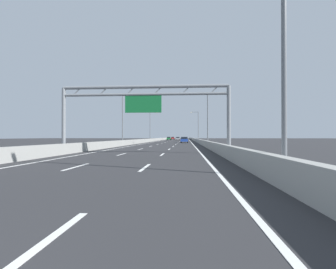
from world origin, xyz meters
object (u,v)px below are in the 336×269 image
Objects in this scene: streetlamp_left_far at (151,125)px; blue_car at (184,140)px; sign_gantry at (144,102)px; green_car at (169,138)px; streetlamp_right_mid at (206,115)px; silver_car at (178,138)px; streetlamp_right_near at (278,39)px; streetlamp_left_mid at (124,116)px; red_car at (173,138)px; streetlamp_right_far at (198,124)px.

streetlamp_left_far reaches higher than blue_car.
sign_gantry is 87.28m from green_car.
sign_gantry is 3.47× the size of green_car.
streetlamp_left_far is at bearing 113.51° from streetlamp_right_mid.
sign_gantry is 3.82× the size of silver_car.
streetlamp_right_near reaches higher than silver_car.
streetlamp_right_mid is 2.08× the size of green_car.
streetlamp_left_mid and streetlamp_left_far have the same top height.
streetlamp_left_far is (-7.45, 55.91, 0.57)m from sign_gantry.
streetlamp_right_near is 1.00× the size of streetlamp_left_far.
silver_car is 4.43m from green_car.
streetlamp_right_mid is 92.12m from red_car.
streetlamp_left_far is 31.74m from green_car.
silver_car is at bearing -82.26° from red_car.
sign_gantry reaches higher than silver_car.
green_car is at bearing -90.62° from red_car.
sign_gantry is 22.84m from streetlamp_left_mid.
blue_car is at bearing 102.52° from streetlamp_right_mid.
red_car is (-11.03, 57.01, -4.66)m from streetlamp_right_far.
streetlamp_right_near is 70.26m from streetlamp_left_far.
streetlamp_left_far is 2.16× the size of blue_car.
blue_car is (-4.06, -16.04, -4.65)m from streetlamp_right_far.
silver_car is at bearing 94.04° from blue_car.
green_car is at bearing 109.92° from streetlamp_right_far.
streetlamp_right_mid is 2.29× the size of silver_car.
streetlamp_left_far is at bearing 102.27° from streetlamp_right_near.
green_car is at bearing 86.83° from streetlamp_left_mid.
streetlamp_right_near is 34.33m from streetlamp_right_mid.
streetlamp_left_mid is (-7.45, 21.58, 0.57)m from sign_gantry.
streetlamp_right_far is at bearing 90.00° from streetlamp_right_near.
red_car is (-11.03, 91.34, -4.66)m from streetlamp_right_mid.
sign_gantry is 1.67× the size of streetlamp_right_far.
blue_car is at bearing 94.42° from streetlamp_right_near.
blue_car is 45.51m from silver_car.
red_car is (-11.03, 125.67, -4.66)m from streetlamp_right_near.
streetlamp_left_far is 2.19× the size of red_car.
streetlamp_left_far is 14.93m from streetlamp_right_far.
streetlamp_right_far is 30.61m from silver_car.
red_car reaches higher than silver_car.
streetlamp_right_mid is 37.44m from streetlamp_left_far.
streetlamp_right_near reaches higher than green_car.
streetlamp_right_near is at bearing -77.73° from streetlamp_left_far.
streetlamp_right_mid is 19.31m from blue_car.
streetlamp_right_mid is (7.48, 21.58, 0.57)m from sign_gantry.
blue_car is at bearing -85.96° from silver_car.
red_car is at bearing 89.38° from green_car.
blue_car is at bearing -81.28° from green_car.
streetlamp_left_mid reaches higher than red_car.
streetlamp_left_far is 2.08× the size of green_car.
green_car is (-7.24, 47.23, -0.01)m from blue_car.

